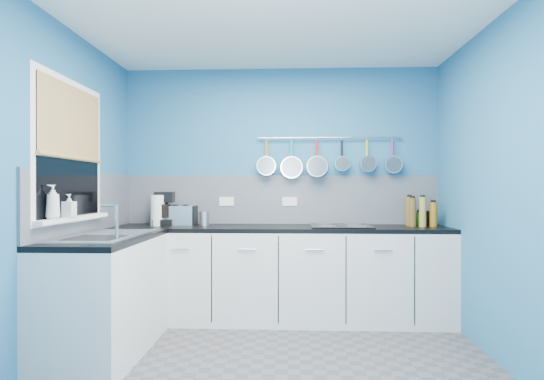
# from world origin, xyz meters

# --- Properties ---
(floor) EXTENTS (3.20, 3.00, 0.02)m
(floor) POSITION_xyz_m (0.00, 0.00, -0.01)
(floor) COLOR #47474C
(floor) RESTS_ON ground
(ceiling) EXTENTS (3.20, 3.00, 0.02)m
(ceiling) POSITION_xyz_m (0.00, 0.00, 2.51)
(ceiling) COLOR white
(ceiling) RESTS_ON ground
(wall_back) EXTENTS (3.20, 0.02, 2.50)m
(wall_back) POSITION_xyz_m (0.00, 1.51, 1.25)
(wall_back) COLOR #24628D
(wall_back) RESTS_ON ground
(wall_front) EXTENTS (3.20, 0.02, 2.50)m
(wall_front) POSITION_xyz_m (0.00, -1.51, 1.25)
(wall_front) COLOR #24628D
(wall_front) RESTS_ON ground
(wall_left) EXTENTS (0.02, 3.00, 2.50)m
(wall_left) POSITION_xyz_m (-1.61, 0.00, 1.25)
(wall_left) COLOR #24628D
(wall_left) RESTS_ON ground
(wall_right) EXTENTS (0.02, 3.00, 2.50)m
(wall_right) POSITION_xyz_m (1.61, 0.00, 1.25)
(wall_right) COLOR #24628D
(wall_right) RESTS_ON ground
(backsplash_back) EXTENTS (3.20, 0.02, 0.50)m
(backsplash_back) POSITION_xyz_m (0.00, 1.49, 1.15)
(backsplash_back) COLOR slate
(backsplash_back) RESTS_ON wall_back
(backsplash_left) EXTENTS (0.02, 1.80, 0.50)m
(backsplash_left) POSITION_xyz_m (-1.59, 0.60, 1.15)
(backsplash_left) COLOR slate
(backsplash_left) RESTS_ON wall_left
(cabinet_run_back) EXTENTS (3.20, 0.60, 0.86)m
(cabinet_run_back) POSITION_xyz_m (0.00, 1.20, 0.43)
(cabinet_run_back) COLOR silver
(cabinet_run_back) RESTS_ON ground
(worktop_back) EXTENTS (3.20, 0.60, 0.04)m
(worktop_back) POSITION_xyz_m (0.00, 1.20, 0.88)
(worktop_back) COLOR black
(worktop_back) RESTS_ON cabinet_run_back
(cabinet_run_left) EXTENTS (0.60, 1.20, 0.86)m
(cabinet_run_left) POSITION_xyz_m (-1.30, 0.30, 0.43)
(cabinet_run_left) COLOR silver
(cabinet_run_left) RESTS_ON ground
(worktop_left) EXTENTS (0.60, 1.20, 0.04)m
(worktop_left) POSITION_xyz_m (-1.30, 0.30, 0.88)
(worktop_left) COLOR black
(worktop_left) RESTS_ON cabinet_run_left
(window_frame) EXTENTS (0.01, 1.00, 1.10)m
(window_frame) POSITION_xyz_m (-1.58, 0.30, 1.55)
(window_frame) COLOR white
(window_frame) RESTS_ON wall_left
(window_glass) EXTENTS (0.01, 0.90, 1.00)m
(window_glass) POSITION_xyz_m (-1.57, 0.30, 1.55)
(window_glass) COLOR black
(window_glass) RESTS_ON wall_left
(bamboo_blind) EXTENTS (0.01, 0.90, 0.55)m
(bamboo_blind) POSITION_xyz_m (-1.56, 0.30, 1.77)
(bamboo_blind) COLOR #AA824A
(bamboo_blind) RESTS_ON wall_left
(window_sill) EXTENTS (0.10, 0.98, 0.03)m
(window_sill) POSITION_xyz_m (-1.55, 0.30, 1.04)
(window_sill) COLOR white
(window_sill) RESTS_ON wall_left
(sink_unit) EXTENTS (0.50, 0.95, 0.01)m
(sink_unit) POSITION_xyz_m (-1.30, 0.30, 0.90)
(sink_unit) COLOR silver
(sink_unit) RESTS_ON worktop_left
(mixer_tap) EXTENTS (0.12, 0.08, 0.26)m
(mixer_tap) POSITION_xyz_m (-1.14, 0.12, 1.03)
(mixer_tap) COLOR silver
(mixer_tap) RESTS_ON worktop_left
(socket_left) EXTENTS (0.15, 0.01, 0.09)m
(socket_left) POSITION_xyz_m (-0.55, 1.48, 1.13)
(socket_left) COLOR white
(socket_left) RESTS_ON backsplash_back
(socket_right) EXTENTS (0.15, 0.01, 0.09)m
(socket_right) POSITION_xyz_m (0.10, 1.48, 1.13)
(socket_right) COLOR white
(socket_right) RESTS_ON backsplash_back
(pot_rail) EXTENTS (1.45, 0.02, 0.02)m
(pot_rail) POSITION_xyz_m (0.50, 1.45, 1.78)
(pot_rail) COLOR silver
(pot_rail) RESTS_ON wall_back
(soap_bottle_a) EXTENTS (0.11, 0.11, 0.24)m
(soap_bottle_a) POSITION_xyz_m (-1.53, -0.02, 1.17)
(soap_bottle_a) COLOR white
(soap_bottle_a) RESTS_ON window_sill
(soap_bottle_b) EXTENTS (0.08, 0.08, 0.17)m
(soap_bottle_b) POSITION_xyz_m (-1.53, 0.20, 1.14)
(soap_bottle_b) COLOR white
(soap_bottle_b) RESTS_ON window_sill
(paper_towel) EXTENTS (0.16, 0.16, 0.30)m
(paper_towel) POSITION_xyz_m (-1.19, 1.21, 1.05)
(paper_towel) COLOR white
(paper_towel) RESTS_ON worktop_back
(coffee_maker) EXTENTS (0.20, 0.22, 0.33)m
(coffee_maker) POSITION_xyz_m (-1.14, 1.26, 1.06)
(coffee_maker) COLOR black
(coffee_maker) RESTS_ON worktop_back
(toaster) EXTENTS (0.31, 0.19, 0.19)m
(toaster) POSITION_xyz_m (-0.99, 1.30, 1.00)
(toaster) COLOR silver
(toaster) RESTS_ON worktop_back
(canister) EXTENTS (0.12, 0.12, 0.14)m
(canister) POSITION_xyz_m (-0.73, 1.24, 0.97)
(canister) COLOR silver
(canister) RESTS_ON worktop_back
(hob) EXTENTS (0.57, 0.50, 0.01)m
(hob) POSITION_xyz_m (0.59, 1.20, 0.91)
(hob) COLOR black
(hob) RESTS_ON worktop_back
(pan_0) EXTENTS (0.20, 0.10, 0.39)m
(pan_0) POSITION_xyz_m (-0.13, 1.44, 1.59)
(pan_0) COLOR silver
(pan_0) RESTS_ON pot_rail
(pan_1) EXTENTS (0.23, 0.07, 0.42)m
(pan_1) POSITION_xyz_m (0.12, 1.44, 1.57)
(pan_1) COLOR silver
(pan_1) RESTS_ON pot_rail
(pan_2) EXTENTS (0.21, 0.12, 0.40)m
(pan_2) POSITION_xyz_m (0.37, 1.44, 1.58)
(pan_2) COLOR silver
(pan_2) RESTS_ON pot_rail
(pan_3) EXTENTS (0.15, 0.08, 0.34)m
(pan_3) POSITION_xyz_m (0.63, 1.44, 1.61)
(pan_3) COLOR silver
(pan_3) RESTS_ON pot_rail
(pan_4) EXTENTS (0.16, 0.10, 0.35)m
(pan_4) POSITION_xyz_m (0.88, 1.44, 1.60)
(pan_4) COLOR silver
(pan_4) RESTS_ON pot_rail
(pan_5) EXTENTS (0.18, 0.08, 0.37)m
(pan_5) POSITION_xyz_m (1.14, 1.44, 1.60)
(pan_5) COLOR silver
(pan_5) RESTS_ON pot_rail
(condiment_0) EXTENTS (0.07, 0.07, 0.13)m
(condiment_0) POSITION_xyz_m (1.44, 1.31, 0.96)
(condiment_0) COLOR black
(condiment_0) RESTS_ON worktop_back
(condiment_1) EXTENTS (0.07, 0.07, 0.13)m
(condiment_1) POSITION_xyz_m (1.37, 1.31, 0.97)
(condiment_1) COLOR #265919
(condiment_1) RESTS_ON worktop_back
(condiment_2) EXTENTS (0.07, 0.07, 0.28)m
(condiment_2) POSITION_xyz_m (1.27, 1.32, 1.04)
(condiment_2) COLOR brown
(condiment_2) RESTS_ON worktop_back
(condiment_3) EXTENTS (0.07, 0.07, 0.23)m
(condiment_3) POSITION_xyz_m (1.47, 1.23, 1.02)
(condiment_3) COLOR #8C5914
(condiment_3) RESTS_ON worktop_back
(condiment_4) EXTENTS (0.06, 0.06, 0.28)m
(condiment_4) POSITION_xyz_m (1.36, 1.20, 1.04)
(condiment_4) COLOR olive
(condiment_4) RESTS_ON worktop_back
(condiment_5) EXTENTS (0.07, 0.07, 0.27)m
(condiment_5) POSITION_xyz_m (1.27, 1.23, 1.04)
(condiment_5) COLOR brown
(condiment_5) RESTS_ON worktop_back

